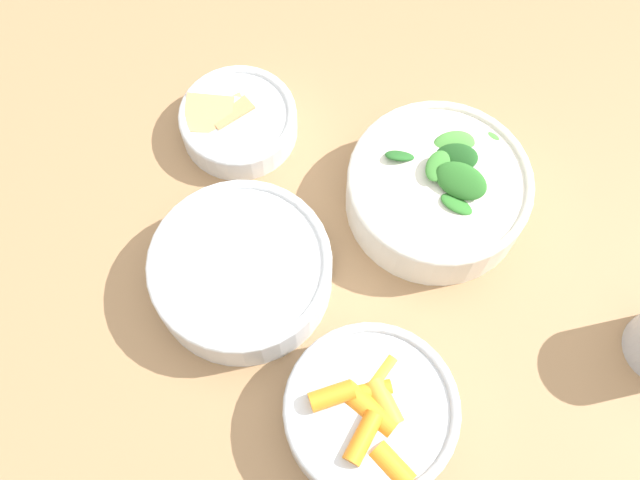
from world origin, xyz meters
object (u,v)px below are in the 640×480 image
at_px(bowl_carrots, 370,412).
at_px(bowl_cookies, 238,120).
at_px(bowl_beans_hotdog, 242,271).
at_px(bowl_greens, 438,190).

bearing_deg(bowl_carrots, bowl_cookies, -48.50).
bearing_deg(bowl_beans_hotdog, bowl_carrots, 150.02).
height_order(bowl_beans_hotdog, bowl_cookies, bowl_beans_hotdog).
height_order(bowl_carrots, bowl_greens, bowl_greens).
bearing_deg(bowl_beans_hotdog, bowl_greens, -137.99).
xyz_separation_m(bowl_greens, bowl_beans_hotdog, (0.16, 0.15, -0.01)).
relative_size(bowl_greens, bowl_beans_hotdog, 1.05).
distance_m(bowl_greens, bowl_beans_hotdog, 0.22).
bearing_deg(bowl_beans_hotdog, bowl_cookies, -67.60).
relative_size(bowl_carrots, bowl_greens, 0.84).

